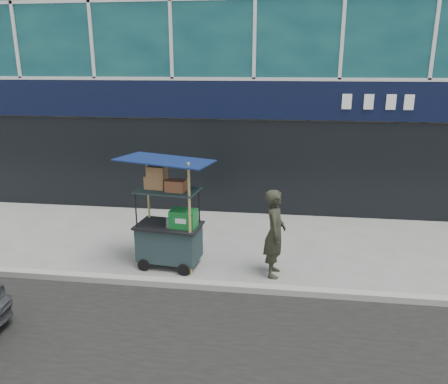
# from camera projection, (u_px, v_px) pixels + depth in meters

# --- Properties ---
(ground) EXTENTS (80.00, 80.00, 0.00)m
(ground) POSITION_uv_depth(u_px,v_px,m) (235.00, 285.00, 7.72)
(ground) COLOR slate
(ground) RESTS_ON ground
(curb) EXTENTS (80.00, 0.18, 0.12)m
(curb) POSITION_uv_depth(u_px,v_px,m) (234.00, 287.00, 7.51)
(curb) COLOR gray
(curb) RESTS_ON ground
(vendor_cart) EXTENTS (1.72, 1.31, 2.17)m
(vendor_cart) POSITION_uv_depth(u_px,v_px,m) (170.00, 229.00, 8.25)
(vendor_cart) COLOR #1A2B2D
(vendor_cart) RESTS_ON ground
(vendor_man) EXTENTS (0.41, 0.61, 1.63)m
(vendor_man) POSITION_uv_depth(u_px,v_px,m) (275.00, 233.00, 7.87)
(vendor_man) COLOR #26271D
(vendor_man) RESTS_ON ground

